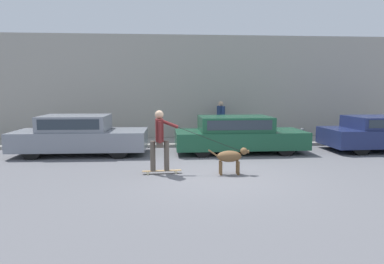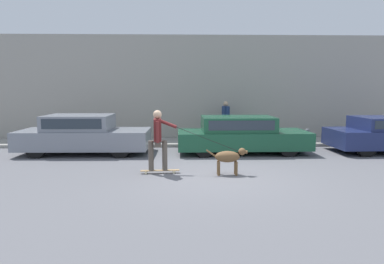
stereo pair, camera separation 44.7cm
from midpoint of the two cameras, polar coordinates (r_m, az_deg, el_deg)
ground_plane at (r=8.65m, az=2.52°, el=-7.44°), size 36.00×36.00×0.00m
back_wall at (r=14.71m, az=-0.39°, el=7.29°), size 32.00×0.30×4.42m
sidewalk_curb at (r=13.80m, az=-0.08°, el=-1.68°), size 30.00×1.81×0.11m
parked_car_0 at (r=12.07m, az=-19.22°, el=-0.58°), size 4.34×1.81×1.32m
parked_car_1 at (r=11.88m, az=6.64°, el=-0.46°), size 4.44×1.82×1.25m
parked_car_2 at (r=13.80m, az=28.07°, el=-0.25°), size 4.05×1.91×1.23m
dog at (r=8.80m, az=5.02°, el=-4.16°), size 1.05×0.30×0.70m
skateboarder at (r=8.80m, az=-6.80°, el=-0.96°), size 2.61×0.56×1.65m
pedestrian_with_bag at (r=14.14m, az=3.94°, el=2.26°), size 0.28×0.73×1.57m
fire_hydrant at (r=13.48m, az=16.94°, el=-0.81°), size 0.18×0.18×0.73m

